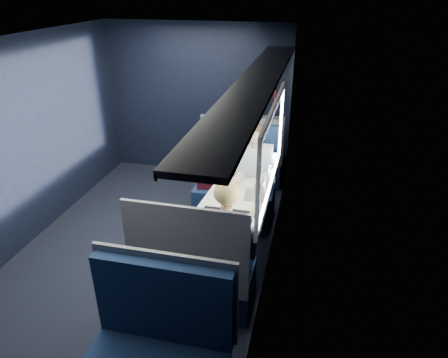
% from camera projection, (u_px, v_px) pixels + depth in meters
% --- Properties ---
extents(ground, '(2.80, 4.20, 0.01)m').
position_uv_depth(ground, '(150.00, 243.00, 4.74)').
color(ground, black).
extents(room_shell, '(3.00, 4.40, 2.40)m').
position_uv_depth(room_shell, '(141.00, 124.00, 4.08)').
color(room_shell, black).
rests_on(room_shell, ground).
extents(table, '(0.62, 1.00, 0.74)m').
position_uv_depth(table, '(236.00, 204.00, 4.23)').
color(table, '#54565E').
rests_on(table, ground).
extents(seat_bay_near, '(1.04, 0.62, 1.26)m').
position_uv_depth(seat_bay_near, '(234.00, 186.00, 5.14)').
color(seat_bay_near, '#0D1C39').
rests_on(seat_bay_near, ground).
extents(seat_bay_far, '(1.04, 0.62, 1.26)m').
position_uv_depth(seat_bay_far, '(197.00, 273.00, 3.62)').
color(seat_bay_far, '#0D1C39').
rests_on(seat_bay_far, ground).
extents(seat_row_front, '(1.04, 0.51, 1.16)m').
position_uv_depth(seat_row_front, '(248.00, 159.00, 5.95)').
color(seat_row_front, '#0D1C39').
rests_on(seat_row_front, ground).
extents(seat_row_back, '(1.04, 0.51, 1.16)m').
position_uv_depth(seat_row_back, '(159.00, 357.00, 2.82)').
color(seat_row_back, '#0D1C39').
rests_on(seat_row_back, ground).
extents(man, '(0.53, 0.56, 1.32)m').
position_uv_depth(man, '(253.00, 173.00, 4.81)').
color(man, black).
rests_on(man, ground).
extents(woman, '(0.53, 0.56, 1.32)m').
position_uv_depth(woman, '(228.00, 237.00, 3.57)').
color(woman, black).
rests_on(woman, ground).
extents(papers, '(0.59, 0.80, 0.01)m').
position_uv_depth(papers, '(231.00, 196.00, 4.23)').
color(papers, white).
rests_on(papers, table).
extents(laptop, '(0.26, 0.32, 0.23)m').
position_uv_depth(laptop, '(260.00, 191.00, 4.21)').
color(laptop, silver).
rests_on(laptop, table).
extents(bottle_small, '(0.07, 0.07, 0.24)m').
position_uv_depth(bottle_small, '(269.00, 177.00, 4.41)').
color(bottle_small, silver).
rests_on(bottle_small, table).
extents(cup, '(0.07, 0.07, 0.09)m').
position_uv_depth(cup, '(269.00, 181.00, 4.46)').
color(cup, white).
rests_on(cup, table).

